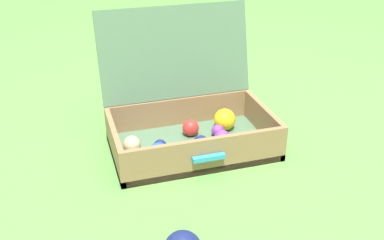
# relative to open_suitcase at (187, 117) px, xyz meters

# --- Properties ---
(ground_plane) EXTENTS (16.00, 16.00, 0.00)m
(ground_plane) POSITION_rel_open_suitcase_xyz_m (0.06, -0.03, -0.11)
(ground_plane) COLOR #569342
(open_suitcase) EXTENTS (0.58, 0.47, 0.47)m
(open_suitcase) POSITION_rel_open_suitcase_xyz_m (0.00, 0.00, 0.00)
(open_suitcase) COLOR #4C7051
(open_suitcase) RESTS_ON ground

